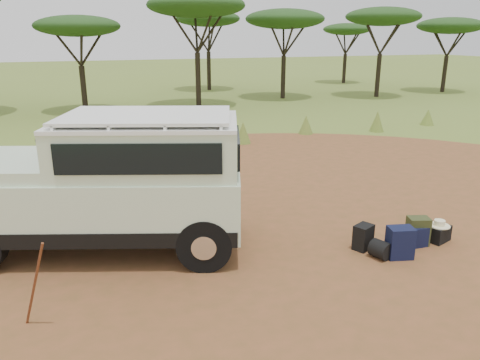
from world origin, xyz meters
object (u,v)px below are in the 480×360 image
object	(u,v)px
walking_staff	(34,285)
duffel_navy	(418,236)
safari_vehicle	(111,186)
backpack_olive	(418,231)
backpack_black	(363,237)
backpack_navy	(400,243)
hard_case	(438,234)

from	to	relation	value
walking_staff	duffel_navy	distance (m)	6.69
safari_vehicle	duffel_navy	bearing A→B (deg)	-0.36
duffel_navy	backpack_olive	bearing A→B (deg)	71.25
safari_vehicle	backpack_black	distance (m)	4.76
safari_vehicle	backpack_olive	bearing A→B (deg)	0.19
backpack_black	duffel_navy	bearing A→B (deg)	-37.37
backpack_black	backpack_olive	distance (m)	1.11
safari_vehicle	duffel_navy	world-z (taller)	safari_vehicle
backpack_navy	backpack_olive	xyz separation A→B (m)	(0.68, 0.33, -0.02)
backpack_navy	hard_case	xyz separation A→B (m)	(1.17, 0.31, -0.13)
walking_staff	backpack_olive	distance (m)	6.71
safari_vehicle	walking_staff	size ratio (longest dim) A/B	3.88
walking_staff	backpack_olive	bearing A→B (deg)	-40.17
safari_vehicle	backpack_black	world-z (taller)	safari_vehicle
safari_vehicle	backpack_black	bearing A→B (deg)	-2.07
backpack_black	backpack_olive	bearing A→B (deg)	-34.55
backpack_olive	walking_staff	bearing A→B (deg)	-158.15
safari_vehicle	backpack_olive	xyz separation A→B (m)	(5.41, -1.92, -0.95)
backpack_olive	safari_vehicle	bearing A→B (deg)	179.52
backpack_olive	duffel_navy	bearing A→B (deg)	-92.60
duffel_navy	hard_case	xyz separation A→B (m)	(0.51, 0.03, -0.04)
safari_vehicle	duffel_navy	xyz separation A→B (m)	(5.39, -1.97, -1.03)
backpack_black	backpack_olive	size ratio (longest dim) A/B	0.88
duffel_navy	safari_vehicle	bearing A→B (deg)	162.82
backpack_navy	hard_case	size ratio (longest dim) A/B	1.29
backpack_olive	duffel_navy	xyz separation A→B (m)	(-0.02, -0.05, -0.08)
backpack_navy	duffel_navy	distance (m)	0.72
backpack_black	hard_case	xyz separation A→B (m)	(1.58, -0.22, -0.08)
duffel_navy	hard_case	distance (m)	0.51
hard_case	walking_staff	bearing A→B (deg)	164.23
hard_case	duffel_navy	bearing A→B (deg)	164.94
safari_vehicle	hard_case	size ratio (longest dim) A/B	12.36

